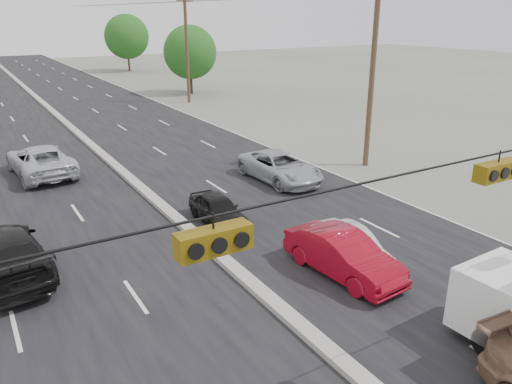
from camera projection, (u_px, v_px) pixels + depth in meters
road_surface at (82, 139)px, 34.80m from camera, size 20.00×160.00×0.02m
center_median at (82, 137)px, 34.76m from camera, size 0.50×160.00×0.20m
utility_pole_right_b at (372, 75)px, 27.02m from camera, size 1.60×0.30×10.00m
utility_pole_right_c at (187, 48)px, 47.18m from camera, size 1.60×0.30×10.00m
traffic_signals at (494, 169)px, 9.41m from camera, size 25.00×0.30×0.54m
tree_right_mid at (190, 52)px, 52.69m from camera, size 5.60×5.60×7.14m
tree_right_far at (127, 37)px, 73.13m from camera, size 6.40×6.40×8.16m
red_sedan at (343, 255)px, 16.49m from camera, size 1.93×4.57×1.47m
queue_car_a at (218, 210)px, 20.61m from camera, size 1.54×3.61×1.22m
queue_car_b at (349, 250)px, 16.96m from camera, size 1.85×4.22×1.35m
queue_car_c at (280, 167)px, 25.84m from camera, size 2.61×5.35×1.46m
oncoming_near at (5, 253)px, 16.43m from camera, size 2.77×5.75×1.62m
oncoming_far at (40, 161)px, 26.70m from camera, size 3.12×6.03×1.63m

